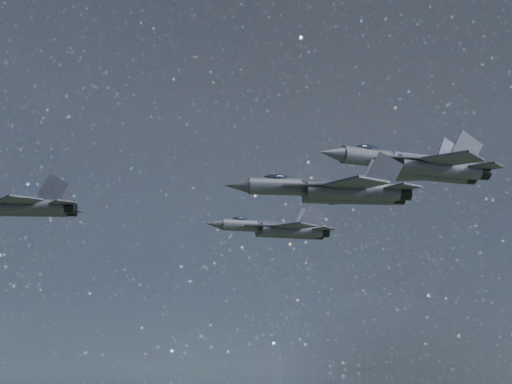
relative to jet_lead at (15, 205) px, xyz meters
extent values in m
cube|color=#343641|center=(0.83, -0.19, 0.15)|extent=(7.17, 2.84, 1.12)
cylinder|color=#343641|center=(0.98, -1.11, -0.24)|extent=(7.35, 2.93, 1.34)
cylinder|color=#343641|center=(1.36, 0.57, -0.24)|extent=(7.35, 2.93, 1.34)
cylinder|color=black|center=(4.84, -2.00, -0.24)|extent=(1.37, 1.46, 1.24)
cylinder|color=black|center=(5.22, -0.32, -0.24)|extent=(1.37, 1.46, 1.24)
cube|color=#343641|center=(0.35, -3.08, -0.07)|extent=(4.30, 4.57, 0.17)
cube|color=#343641|center=(1.66, 2.62, -0.07)|extent=(4.93, 4.93, 0.17)
cube|color=#343641|center=(4.25, -3.01, -0.07)|extent=(2.53, 2.64, 0.13)
cube|color=#343641|center=(5.14, 0.85, -0.07)|extent=(2.92, 2.93, 0.13)
cube|color=#343641|center=(3.36, -1.88, 1.40)|extent=(2.89, 1.04, 3.07)
cube|color=#343641|center=(3.85, 0.22, 1.40)|extent=(2.99, 0.57, 3.07)
cylinder|color=#343641|center=(27.31, 14.44, 1.62)|extent=(6.81, 1.64, 1.43)
cone|color=#343641|center=(22.93, 14.30, 1.62)|extent=(2.23, 1.35, 1.28)
ellipsoid|color=black|center=(26.22, 14.41, 2.31)|extent=(2.21, 1.03, 0.70)
cube|color=#343641|center=(32.07, 14.59, 1.57)|extent=(7.54, 1.61, 1.19)
cylinder|color=#343641|center=(32.46, 13.69, 1.16)|extent=(7.72, 1.67, 1.43)
cylinder|color=#343641|center=(32.40, 15.52, 1.16)|extent=(7.72, 1.67, 1.43)
cylinder|color=black|center=(36.67, 13.83, 1.16)|extent=(1.23, 1.35, 1.32)
cylinder|color=black|center=(36.61, 15.66, 1.16)|extent=(1.23, 1.35, 1.32)
cube|color=#343641|center=(29.00, 13.26, 1.51)|extent=(4.85, 1.75, 0.11)
cube|color=#343641|center=(28.92, 15.73, 1.51)|extent=(4.86, 2.04, 0.11)
cube|color=#343641|center=(32.35, 11.49, 1.34)|extent=(5.08, 5.20, 0.18)
cube|color=#343641|center=(32.15, 17.71, 1.34)|extent=(4.98, 5.15, 0.18)
cube|color=#343641|center=(36.34, 12.63, 1.34)|extent=(2.99, 3.05, 0.14)
cube|color=#343641|center=(36.20, 16.83, 1.34)|extent=(2.93, 3.01, 0.14)
cube|color=#343641|center=(35.12, 13.55, 2.90)|extent=(3.18, 0.43, 3.25)
cube|color=#343641|center=(35.05, 15.83, 2.90)|extent=(3.17, 0.50, 3.25)
cylinder|color=#343641|center=(23.11, -13.79, 0.37)|extent=(7.38, 2.72, 1.52)
cone|color=#343641|center=(18.49, -13.00, 0.37)|extent=(2.54, 1.74, 1.37)
ellipsoid|color=black|center=(21.96, -13.59, 1.10)|extent=(2.46, 1.40, 0.75)
cube|color=#343641|center=(28.12, -14.64, 0.32)|extent=(8.14, 2.79, 1.27)
cylinder|color=#343641|center=(28.34, -15.67, -0.12)|extent=(8.34, 2.88, 1.52)
cylinder|color=#343641|center=(28.67, -13.75, -0.12)|extent=(8.34, 2.88, 1.52)
cylinder|color=black|center=(32.77, -16.43, -0.12)|extent=(1.49, 1.60, 1.41)
cylinder|color=black|center=(33.10, -14.50, -0.12)|extent=(1.49, 1.60, 1.41)
cube|color=#343641|center=(24.63, -15.38, 0.25)|extent=(5.13, 2.80, 0.12)
cube|color=#343641|center=(25.07, -12.78, 0.25)|extent=(5.10, 1.19, 0.12)
cube|color=#343641|center=(27.75, -17.95, 0.08)|extent=(5.03, 5.29, 0.20)
cube|color=#343641|center=(28.87, -11.40, 0.08)|extent=(5.56, 5.60, 0.20)
cube|color=#343641|center=(32.17, -17.61, 0.08)|extent=(2.95, 3.07, 0.15)
cube|color=#343641|center=(32.93, -13.18, 0.08)|extent=(3.29, 3.31, 0.15)
cube|color=#343641|center=(31.09, -16.39, 1.74)|extent=(3.33, 0.99, 3.48)
cube|color=#343641|center=(31.50, -13.98, 1.74)|extent=(3.40, 0.58, 3.48)
cylinder|color=#343641|center=(35.29, -6.20, 5.59)|extent=(8.67, 2.85, 1.79)
cone|color=#343641|center=(29.81, -6.89, 5.59)|extent=(2.94, 1.94, 1.61)
ellipsoid|color=black|center=(33.92, -6.37, 6.46)|extent=(2.87, 1.54, 0.89)
cube|color=#343641|center=(41.22, -5.45, 5.54)|extent=(9.57, 2.89, 1.49)
cylinder|color=#343641|center=(41.82, -6.53, 5.02)|extent=(9.81, 2.99, 1.79)
cylinder|color=#343641|center=(41.53, -4.25, 5.02)|extent=(9.81, 2.99, 1.79)
cylinder|color=black|center=(47.07, -5.87, 5.02)|extent=(1.69, 1.83, 1.66)
cylinder|color=black|center=(46.78, -3.59, 5.02)|extent=(1.69, 1.83, 1.66)
cube|color=#343641|center=(37.53, -7.48, 5.46)|extent=(6.05, 1.66, 0.14)
cube|color=#343641|center=(37.15, -4.40, 5.46)|extent=(6.07, 3.07, 0.14)
cube|color=#343641|center=(41.94, -9.30, 5.25)|extent=(6.51, 6.59, 0.23)
cube|color=#343641|center=(40.96, -1.54, 5.25)|extent=(6.04, 6.32, 0.23)
cube|color=#343641|center=(46.80, -7.41, 5.25)|extent=(3.84, 3.89, 0.17)
cube|color=#343641|center=(46.13, -2.16, 5.25)|extent=(3.55, 3.67, 0.17)
cube|color=#343641|center=(45.16, -6.40, 7.20)|extent=(4.01, 0.64, 4.09)
cube|color=#343641|center=(44.80, -3.55, 7.20)|extent=(3.95, 1.00, 4.09)
camera|label=1|loc=(-0.15, -83.63, -15.40)|focal=60.00mm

